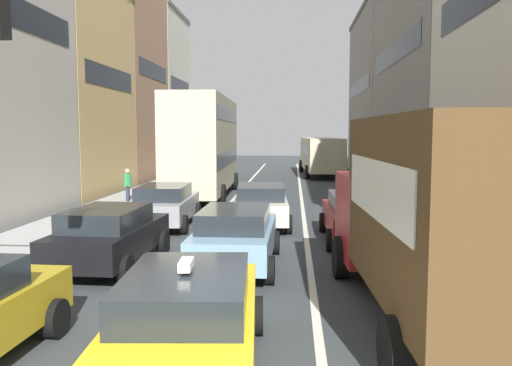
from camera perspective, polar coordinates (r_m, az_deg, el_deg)
sidewalk_left at (r=27.40m, az=-12.91°, el=-1.50°), size 2.60×64.00×0.14m
lane_stripe_left at (r=26.39m, az=-2.46°, el=-1.77°), size 0.16×60.00×0.01m
lane_stripe_right at (r=26.23m, az=4.94°, el=-1.83°), size 0.16×60.00×0.01m
building_row_left at (r=31.21m, az=-21.60°, el=11.35°), size 7.20×43.90×14.11m
building_row_right at (r=29.33m, az=21.57°, el=11.61°), size 7.20×43.90×13.74m
removalist_box_truck at (r=9.52m, az=18.81°, el=-3.01°), size 2.98×7.80×3.58m
taxi_centre_lane_front at (r=7.46m, az=-7.31°, el=-14.41°), size 2.29×4.41×1.66m
sedan_centre_lane_second at (r=13.09m, az=-2.22°, el=-5.69°), size 2.10×4.32×1.49m
wagon_left_lane_second at (r=13.67m, az=-15.53°, el=-5.41°), size 2.20×4.37×1.49m
hatchback_centre_lane_third at (r=18.75m, az=0.52°, el=-2.29°), size 2.27×4.40×1.49m
sedan_left_lane_third at (r=18.99m, az=-9.79°, el=-2.28°), size 2.18×4.36×1.49m
sedan_right_lane_behind_truck at (r=16.48m, az=10.81°, el=-3.47°), size 2.11×4.32×1.49m
bus_mid_queue_primary at (r=27.07m, az=-5.64°, el=4.39°), size 3.01×10.56×5.06m
bus_far_queue_secondary at (r=41.32m, az=7.00°, el=3.25°), size 3.18×10.61×2.90m
pedestrian_near_kerb at (r=25.31m, az=-13.68°, el=-0.09°), size 0.34×0.53×1.66m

